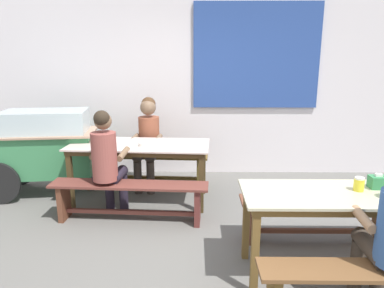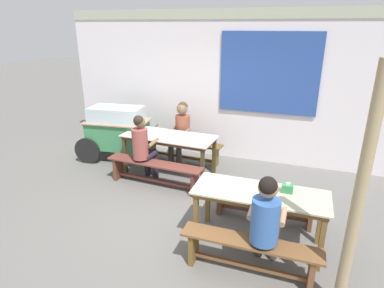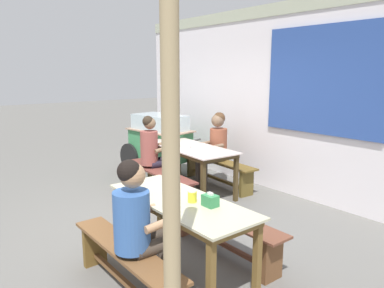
{
  "view_description": "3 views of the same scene",
  "coord_description": "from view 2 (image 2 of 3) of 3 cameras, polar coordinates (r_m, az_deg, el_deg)",
  "views": [
    {
      "loc": [
        -0.12,
        -3.23,
        1.88
      ],
      "look_at": [
        -0.17,
        0.44,
        0.97
      ],
      "focal_mm": 33.72,
      "sensor_mm": 36.0,
      "label": 1
    },
    {
      "loc": [
        1.5,
        -4.11,
        2.75
      ],
      "look_at": [
        -0.15,
        0.56,
        0.92
      ],
      "focal_mm": 30.26,
      "sensor_mm": 36.0,
      "label": 2
    },
    {
      "loc": [
        3.83,
        -2.43,
        1.99
      ],
      "look_at": [
        0.19,
        0.45,
        1.07
      ],
      "focal_mm": 34.45,
      "sensor_mm": 36.0,
      "label": 3
    }
  ],
  "objects": [
    {
      "name": "ground_plane",
      "position": [
        5.17,
        -0.48,
        -11.83
      ],
      "size": [
        40.0,
        40.0,
        0.0
      ],
      "primitive_type": "plane",
      "color": "#62615C"
    },
    {
      "name": "bench_near_back",
      "position": [
        4.96,
        12.6,
        -9.81
      ],
      "size": [
        1.56,
        0.3,
        0.46
      ],
      "color": "brown",
      "rests_on": "ground_plane"
    },
    {
      "name": "person_left_back_turned",
      "position": [
        5.85,
        -8.69,
        -0.2
      ],
      "size": [
        0.43,
        0.53,
        1.29
      ],
      "color": "#241E2B",
      "rests_on": "ground_plane"
    },
    {
      "name": "bench_far_front",
      "position": [
        5.83,
        -6.65,
        -4.56
      ],
      "size": [
        1.82,
        0.41,
        0.46
      ],
      "color": "brown",
      "rests_on": "ground_plane"
    },
    {
      "name": "bench_near_front",
      "position": [
        3.95,
        10.11,
        -18.18
      ],
      "size": [
        1.6,
        0.29,
        0.46
      ],
      "color": "brown",
      "rests_on": "ground_plane"
    },
    {
      "name": "dining_table_far",
      "position": [
        6.18,
        -4.06,
        0.83
      ],
      "size": [
        1.82,
        0.85,
        0.77
      ],
      "color": "beige",
      "rests_on": "ground_plane"
    },
    {
      "name": "bench_far_back",
      "position": [
        6.82,
        -1.7,
        -0.64
      ],
      "size": [
        1.73,
        0.41,
        0.46
      ],
      "color": "brown",
      "rests_on": "ground_plane"
    },
    {
      "name": "wooden_support_post",
      "position": [
        3.33,
        27.27,
        -8.83
      ],
      "size": [
        0.11,
        0.11,
        2.51
      ],
      "primitive_type": "cylinder",
      "color": "tan",
      "rests_on": "ground_plane"
    },
    {
      "name": "condiment_jar",
      "position": [
        4.21,
        13.88,
        -7.5
      ],
      "size": [
        0.09,
        0.09,
        0.12
      ],
      "color": "yellow",
      "rests_on": "dining_table_near"
    },
    {
      "name": "food_cart",
      "position": [
        7.01,
        -13.15,
        2.6
      ],
      "size": [
        1.71,
        0.92,
        1.15
      ],
      "color": "#3B8451",
      "rests_on": "ground_plane"
    },
    {
      "name": "soup_bowl",
      "position": [
        6.03,
        -3.83,
        1.32
      ],
      "size": [
        0.13,
        0.13,
        0.04
      ],
      "primitive_type": "cylinder",
      "color": "silver",
      "rests_on": "dining_table_far"
    },
    {
      "name": "dining_table_near",
      "position": [
        4.24,
        11.88,
        -9.22
      ],
      "size": [
        1.69,
        0.66,
        0.77
      ],
      "color": "#BEB998",
      "rests_on": "ground_plane"
    },
    {
      "name": "backdrop_wall",
      "position": [
        6.84,
        6.85,
        10.44
      ],
      "size": [
        7.26,
        0.23,
        3.05
      ],
      "color": "silver",
      "rests_on": "ground_plane"
    },
    {
      "name": "person_center_facing",
      "position": [
        6.61,
        -1.94,
        2.64
      ],
      "size": [
        0.44,
        0.56,
        1.3
      ],
      "color": "#413831",
      "rests_on": "ground_plane"
    },
    {
      "name": "person_near_front",
      "position": [
        3.76,
        12.89,
        -12.74
      ],
      "size": [
        0.43,
        0.58,
        1.28
      ],
      "color": "#44392F",
      "rests_on": "ground_plane"
    },
    {
      "name": "tissue_box",
      "position": [
        4.26,
        16.48,
        -7.46
      ],
      "size": [
        0.14,
        0.11,
        0.13
      ],
      "color": "#33834C",
      "rests_on": "dining_table_near"
    }
  ]
}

